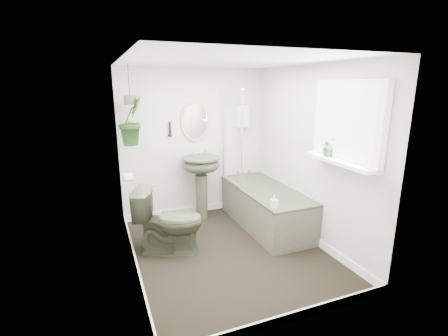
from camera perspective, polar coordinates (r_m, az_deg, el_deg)
name	(u,v)px	position (r m, az deg, el deg)	size (l,w,h in m)	color
floor	(228,251)	(4.26, 0.77, -14.41)	(2.30, 2.80, 0.02)	black
ceiling	(229,60)	(3.74, 0.90, 18.47)	(2.30, 2.80, 0.02)	white
wall_back	(194,143)	(5.14, -5.24, 4.36)	(2.30, 0.02, 2.30)	silver
wall_front	(297,202)	(2.65, 12.71, -5.78)	(2.30, 0.02, 2.30)	silver
wall_left	(127,172)	(3.57, -16.62, -0.75)	(0.02, 2.80, 2.30)	silver
wall_right	(310,155)	(4.41, 14.91, 2.21)	(0.02, 2.80, 2.30)	silver
skirting	(228,247)	(4.23, 0.78, -13.70)	(2.30, 2.80, 0.10)	white
bathtub	(265,207)	(4.86, 7.29, -6.84)	(0.72, 1.72, 0.58)	#363C2A
bath_screen	(232,137)	(4.89, 1.46, 5.43)	(0.04, 0.72, 1.40)	silver
shower_box	(243,116)	(5.30, 3.29, 9.07)	(0.20, 0.10, 0.35)	white
oval_mirror	(195,121)	(5.06, -5.08, 8.20)	(0.46, 0.03, 0.62)	#CAAD8B
wall_sconce	(170,129)	(4.96, -9.47, 6.77)	(0.04, 0.04, 0.22)	black
toilet_roll_holder	(128,177)	(4.31, -16.52, -1.59)	(0.11, 0.11, 0.11)	white
window_recess	(348,123)	(3.75, 20.91, 7.42)	(0.08, 1.00, 0.90)	white
window_sill	(339,162)	(3.77, 19.56, 1.08)	(0.18, 1.00, 0.04)	white
window_blinds	(344,123)	(3.72, 20.40, 7.41)	(0.01, 0.86, 0.76)	white
toilet	(169,221)	(4.12, -9.60, -9.09)	(0.47, 0.82, 0.84)	#363C2A
pedestal_sink	(201,188)	(5.03, -3.99, -3.51)	(0.58, 0.50, 0.99)	#363C2A
sill_plant	(329,147)	(3.90, 17.96, 3.54)	(0.19, 0.17, 0.21)	black
hanging_plant	(131,121)	(4.55, -15.96, 8.01)	(0.36, 0.29, 0.66)	black
soap_bottle	(274,202)	(4.01, 8.80, -5.88)	(0.08, 0.08, 0.17)	#2D2929
hanging_pot	(130,100)	(4.53, -16.20, 11.39)	(0.16, 0.16, 0.12)	brown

